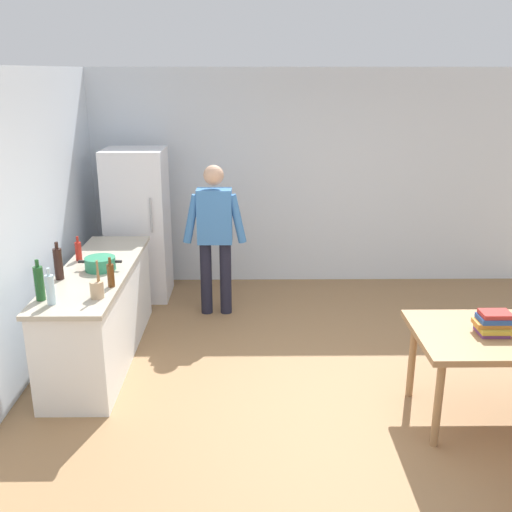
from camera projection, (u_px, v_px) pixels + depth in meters
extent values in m
plane|color=#936D47|center=(317.00, 398.00, 4.91)|extent=(14.00, 14.00, 0.00)
cube|color=silver|center=(294.00, 178.00, 7.36)|extent=(6.40, 0.12, 2.70)
cube|color=white|center=(100.00, 315.00, 5.52)|extent=(0.60, 2.12, 0.86)
cube|color=#B2A893|center=(96.00, 271.00, 5.39)|extent=(0.64, 2.20, 0.04)
cube|color=white|center=(138.00, 225.00, 6.90)|extent=(0.70, 0.64, 1.80)
cylinder|color=#B2B2B7|center=(151.00, 215.00, 6.52)|extent=(0.02, 0.02, 0.40)
cylinder|color=#1E1E2D|center=(206.00, 278.00, 6.54)|extent=(0.13, 0.13, 0.84)
cylinder|color=#1E1E2D|center=(226.00, 278.00, 6.54)|extent=(0.13, 0.13, 0.84)
cube|color=#3D75B7|center=(215.00, 216.00, 6.32)|extent=(0.38, 0.22, 0.60)
sphere|color=tan|center=(214.00, 175.00, 6.18)|extent=(0.22, 0.22, 0.22)
cylinder|color=#3D75B7|center=(191.00, 219.00, 6.28)|extent=(0.20, 0.09, 0.55)
cylinder|color=#3D75B7|center=(237.00, 219.00, 6.29)|extent=(0.20, 0.09, 0.55)
cube|color=#9E754C|center=(507.00, 336.00, 4.42)|extent=(1.40, 0.90, 0.05)
cylinder|color=#9E754C|center=(438.00, 404.00, 4.20)|extent=(0.06, 0.06, 0.70)
cylinder|color=#9E754C|center=(412.00, 358.00, 4.86)|extent=(0.06, 0.06, 0.70)
cylinder|color=#2D845B|center=(100.00, 264.00, 5.33)|extent=(0.28, 0.28, 0.12)
cube|color=black|center=(82.00, 262.00, 5.32)|extent=(0.06, 0.03, 0.02)
cube|color=black|center=(119.00, 261.00, 5.32)|extent=(0.06, 0.03, 0.02)
cylinder|color=tan|center=(97.00, 290.00, 4.67)|extent=(0.11, 0.11, 0.14)
cylinder|color=olive|center=(98.00, 273.00, 4.63)|extent=(0.02, 0.05, 0.22)
cylinder|color=olive|center=(98.00, 274.00, 4.62)|extent=(0.02, 0.04, 0.22)
cylinder|color=black|center=(58.00, 264.00, 5.07)|extent=(0.08, 0.08, 0.28)
cylinder|color=black|center=(56.00, 245.00, 5.02)|extent=(0.03, 0.03, 0.06)
cylinder|color=silver|center=(50.00, 290.00, 4.53)|extent=(0.07, 0.07, 0.24)
cylinder|color=silver|center=(48.00, 272.00, 4.48)|extent=(0.03, 0.03, 0.06)
cylinder|color=#5B3314|center=(111.00, 276.00, 4.90)|extent=(0.06, 0.06, 0.20)
cylinder|color=#5B3314|center=(110.00, 261.00, 4.86)|extent=(0.02, 0.02, 0.06)
cylinder|color=#B22319|center=(78.00, 251.00, 5.59)|extent=(0.06, 0.06, 0.18)
cylinder|color=#B22319|center=(77.00, 239.00, 5.55)|extent=(0.02, 0.02, 0.06)
cylinder|color=#1E5123|center=(39.00, 284.00, 4.60)|extent=(0.08, 0.08, 0.28)
cylinder|color=#1E5123|center=(37.00, 263.00, 4.55)|extent=(0.03, 0.03, 0.06)
cube|color=#753D7F|center=(492.00, 332.00, 4.39)|extent=(0.21, 0.19, 0.03)
cube|color=gold|center=(495.00, 328.00, 4.37)|extent=(0.26, 0.19, 0.03)
cube|color=orange|center=(493.00, 323.00, 4.38)|extent=(0.28, 0.15, 0.03)
cube|color=#284C8E|center=(493.00, 319.00, 4.37)|extent=(0.22, 0.17, 0.04)
cube|color=#B22D28|center=(496.00, 314.00, 4.36)|extent=(0.22, 0.16, 0.03)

